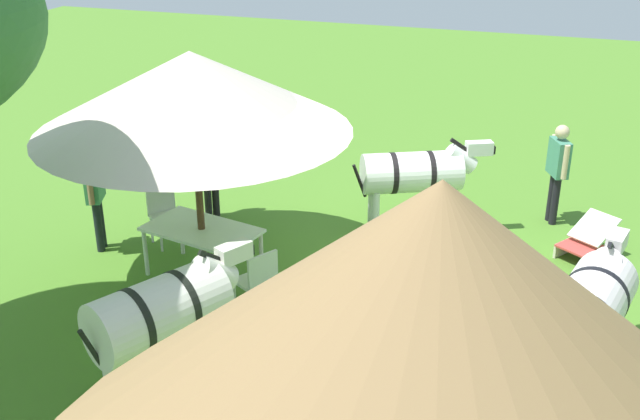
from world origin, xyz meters
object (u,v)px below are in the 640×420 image
Objects in this scene: shade_umbrella at (192,92)px; zebra_toward_hut at (163,312)px; patio_chair_near_hut at (164,210)px; guest_beside_umbrella at (209,160)px; zebra_by_umbrella at (415,173)px; guest_behind_table at (95,189)px; patio_chair_near_lawn at (258,278)px; patio_dining_table at (202,234)px; zebra_nearest_camera at (589,308)px; standing_watcher at (558,165)px; striped_lounge_chair at (586,242)px.

shade_umbrella is 3.10m from zebra_toward_hut.
guest_beside_umbrella is at bearing -156.61° from patio_chair_near_hut.
guest_beside_umbrella is 3.27m from zebra_by_umbrella.
guest_beside_umbrella reaches higher than patio_chair_near_hut.
shade_umbrella reaches higher than guest_behind_table.
shade_umbrella is 4.56× the size of patio_chair_near_lawn.
zebra_by_umbrella is at bearing -137.79° from patio_dining_table.
patio_chair_near_lawn is at bearing -170.00° from zebra_nearest_camera.
zebra_toward_hut is (4.20, 1.57, 0.07)m from zebra_nearest_camera.
zebra_by_umbrella is (-2.48, -2.25, -1.64)m from shade_umbrella.
guest_beside_umbrella reaches higher than guest_behind_table.
guest_beside_umbrella reaches higher than patio_dining_table.
patio_chair_near_hut is (1.03, -0.80, -2.13)m from shade_umbrella.
standing_watcher is (-4.52, -3.39, -1.67)m from shade_umbrella.
striped_lounge_chair is (-6.08, -1.44, -0.27)m from patio_chair_near_hut.
zebra_nearest_camera is at bearing 169.34° from patio_dining_table.
patio_dining_table is 1.75× the size of striped_lounge_chair.
guest_beside_umbrella is at bearing -55.75° from guest_behind_table.
shade_umbrella is 2.41× the size of patio_dining_table.
shade_umbrella is 1.82× the size of zebra_nearest_camera.
patio_chair_near_hut is at bearing -78.70° from guest_behind_table.
standing_watcher reaches higher than patio_dining_table.
shade_umbrella reaches higher than patio_chair_near_lawn.
zebra_toward_hut is (1.66, 4.77, 0.04)m from zebra_by_umbrella.
standing_watcher is (-4.52, -3.39, 0.32)m from patio_dining_table.
patio_chair_near_hut is 0.55× the size of standing_watcher.
guest_beside_umbrella is 1.69× the size of striped_lounge_chair.
guest_behind_table is (2.96, -0.98, 0.45)m from patio_chair_near_lawn.
guest_behind_table is at bearing 49.73° from striped_lounge_chair.
guest_beside_umbrella is 6.43m from zebra_nearest_camera.
guest_behind_table is 0.84× the size of zebra_toward_hut.
zebra_toward_hut is (4.22, 4.76, 0.80)m from striped_lounge_chair.
shade_umbrella is at bearing -120.10° from guest_behind_table.
guest_behind_table is 6.98m from zebra_nearest_camera.
patio_chair_near_hut is 6.26m from striped_lounge_chair.
zebra_by_umbrella reaches higher than striped_lounge_chair.
shade_umbrella is at bearing -73.24° from zebra_by_umbrella.
zebra_nearest_camera is 4.08m from zebra_by_umbrella.
patio_chair_near_hut is 3.84m from zebra_toward_hut.
shade_umbrella is at bearing 57.85° from striped_lounge_chair.
guest_beside_umbrella is at bearing -67.74° from patio_dining_table.
striped_lounge_chair is at bearing 64.37° from zebra_by_umbrella.
patio_chair_near_lawn is 3.28m from zebra_by_umbrella.
patio_chair_near_lawn is at bearing -50.41° from zebra_by_umbrella.
patio_chair_near_hut is at bearing -162.31° from guest_beside_umbrella.
patio_chair_near_lawn is at bearing 70.58° from striped_lounge_chair.
patio_chair_near_lawn is 3.94m from zebra_nearest_camera.
zebra_by_umbrella is (-4.32, -1.96, 0.04)m from guest_behind_table.
guest_beside_umbrella is at bearing 37.68° from striped_lounge_chair.
zebra_by_umbrella is at bearing 99.18° from zebra_toward_hut.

